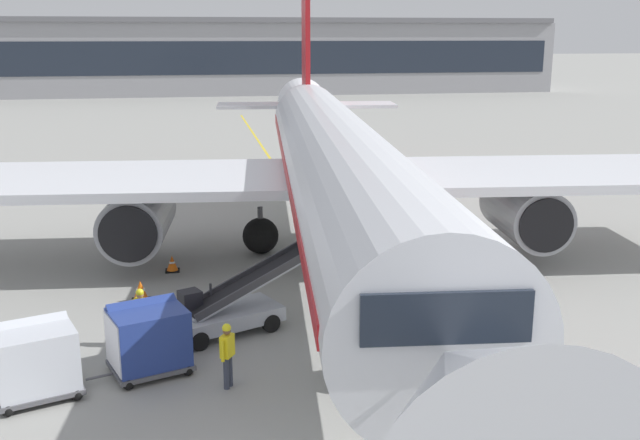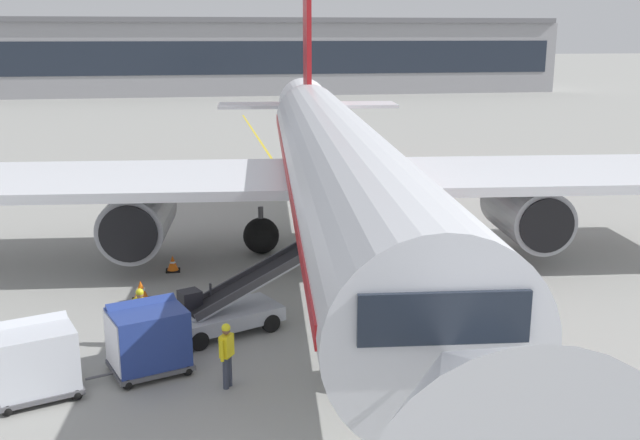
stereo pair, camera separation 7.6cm
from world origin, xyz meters
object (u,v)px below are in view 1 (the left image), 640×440
Objects in this scene: ground_crew_by_loader at (141,313)px; ground_crew_by_carts at (227,351)px; baggage_cart_lead at (148,337)px; safety_cone_engine_keepout at (141,292)px; safety_cone_wingtip at (172,264)px; parked_airplane at (334,165)px; baggage_cart_second at (34,359)px; belt_loader at (232,306)px.

ground_crew_by_carts is (2.31, -3.05, 0.00)m from ground_crew_by_loader.
baggage_cart_lead reaches higher than safety_cone_engine_keepout.
baggage_cart_lead is 4.59× the size of safety_cone_wingtip.
ground_crew_by_loader is at bearing 127.11° from ground_crew_by_carts.
parked_airplane is at bearing 53.57° from baggage_cart_lead.
baggage_cart_second reaches higher than ground_crew_by_loader.
safety_cone_wingtip is at bearing 99.07° from ground_crew_by_carts.
baggage_cart_second reaches higher than ground_crew_by_carts.
baggage_cart_lead is (-6.85, -9.28, -2.82)m from parked_airplane.
safety_cone_wingtip is (0.99, 3.16, -0.06)m from safety_cone_engine_keepout.
baggage_cart_lead is at bearing -133.83° from belt_loader.
belt_loader reaches higher than safety_cone_wingtip.
baggage_cart_second is at bearing -161.86° from baggage_cart_lead.
baggage_cart_second is 3.61m from ground_crew_by_loader.
belt_loader is 6.09m from baggage_cart_second.
ground_crew_by_carts is at bearing -114.57° from parked_airplane.
parked_airplane is 10.72m from ground_crew_by_loader.
baggage_cart_lead is 2.39m from ground_crew_by_carts.
safety_cone_wingtip is (-1.93, 6.19, -0.51)m from belt_loader.
safety_cone_engine_keepout is (2.16, 6.39, -0.64)m from baggage_cart_second.
belt_loader is 3.75m from ground_crew_by_carts.
belt_loader is 8.94× the size of safety_cone_wingtip.
safety_cone_engine_keepout is (-0.54, 5.50, -0.64)m from baggage_cart_lead.
baggage_cart_lead is at bearing 18.14° from baggage_cart_second.
ground_crew_by_carts reaches higher than safety_cone_wingtip.
ground_crew_by_loader reaches higher than safety_cone_engine_keepout.
safety_cone_wingtip is at bearing 107.28° from belt_loader.
belt_loader is at bearing 33.47° from baggage_cart_second.
belt_loader is 4.23m from safety_cone_engine_keepout.
parked_airplane is 11.87m from baggage_cart_lead.
safety_cone_engine_keepout is 3.31m from safety_cone_wingtip.
safety_cone_wingtip is at bearing -174.51° from parked_airplane.
belt_loader reaches higher than safety_cone_engine_keepout.
parked_airplane reaches higher than belt_loader.
safety_cone_engine_keepout is (-2.91, 3.03, -0.44)m from belt_loader.
belt_loader is 7.42× the size of safety_cone_engine_keepout.
ground_crew_by_carts is at bearing -52.89° from ground_crew_by_loader.
parked_airplane is at bearing 5.49° from safety_cone_wingtip.
ground_crew_by_carts is 2.83× the size of safety_cone_wingtip.
ground_crew_by_carts is (-4.82, -10.54, -2.82)m from parked_airplane.
parked_airplane is at bearing 46.77° from baggage_cart_second.
ground_crew_by_loader is at bearing 47.80° from baggage_cart_second.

